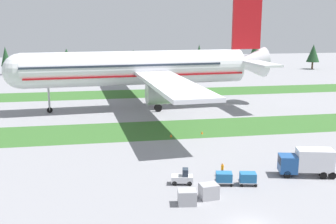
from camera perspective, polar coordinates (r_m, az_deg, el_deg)
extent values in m
cube|color=#336028|center=(75.42, 1.25, -2.38)|extent=(320.00, 13.31, 0.01)
cube|color=#336028|center=(112.69, -2.54, 2.64)|extent=(320.00, 13.31, 0.01)
cylinder|color=silver|center=(91.76, -4.48, 6.15)|extent=(49.33, 10.92, 7.55)
sphere|color=silver|center=(91.06, -19.91, 5.39)|extent=(7.40, 7.40, 7.40)
cone|color=silver|center=(99.63, 11.04, 6.80)|extent=(8.83, 7.73, 7.17)
cube|color=red|center=(91.92, -4.46, 5.34)|extent=(48.15, 10.98, 0.36)
cube|color=#283342|center=(91.22, -6.35, 6.67)|extent=(43.39, 10.58, 0.44)
cube|color=silver|center=(72.86, 0.48, 3.91)|extent=(10.01, 33.28, 0.68)
cylinder|color=#A3A3A8|center=(77.73, -1.26, 2.60)|extent=(5.05, 4.47, 4.15)
cube|color=silver|center=(112.12, -4.67, 6.94)|extent=(10.01, 33.28, 0.68)
cylinder|color=#A3A3A8|center=(107.39, -4.83, 5.35)|extent=(5.05, 4.47, 4.15)
cube|color=silver|center=(91.94, 12.87, 6.60)|extent=(5.16, 12.21, 0.48)
cube|color=silver|center=(106.84, 8.91, 7.57)|extent=(5.16, 12.21, 0.48)
cube|color=red|center=(98.90, 10.96, 12.35)|extent=(7.02, 1.30, 12.83)
cylinder|color=#A3A3A8|center=(91.33, -16.33, 2.55)|extent=(0.44, 0.44, 7.51)
cylinder|color=black|center=(92.03, -16.19, 0.25)|extent=(1.23, 0.50, 1.20)
cylinder|color=#A3A3A8|center=(88.77, -1.40, 2.86)|extent=(0.44, 0.44, 7.26)
cylinder|color=black|center=(89.46, -1.39, 0.57)|extent=(1.74, 0.71, 1.70)
cylinder|color=#A3A3A8|center=(97.52, -2.55, 3.74)|extent=(0.44, 0.44, 7.26)
cylinder|color=black|center=(98.15, -2.53, 1.65)|extent=(1.74, 0.71, 1.70)
cube|color=silver|center=(50.54, 1.98, -9.29)|extent=(2.81, 1.81, 0.77)
cube|color=#283342|center=(50.24, 2.43, -8.41)|extent=(0.91, 1.21, 0.90)
cylinder|color=black|center=(50.19, 0.92, -9.92)|extent=(0.63, 0.32, 0.60)
cylinder|color=black|center=(51.21, 0.94, -9.45)|extent=(0.63, 0.32, 0.60)
cylinder|color=black|center=(50.19, 3.03, -9.94)|extent=(0.63, 0.32, 0.60)
cylinder|color=black|center=(51.21, 3.01, -9.47)|extent=(0.63, 0.32, 0.60)
cube|color=#A3A3A8|center=(50.92, 7.80, -9.58)|extent=(2.46, 1.92, 0.10)
cube|color=#23669E|center=(50.70, 7.83, -8.95)|extent=(2.17, 1.69, 1.10)
cylinder|color=black|center=(50.28, 6.91, -10.10)|extent=(0.42, 0.20, 0.40)
cylinder|color=black|center=(51.55, 6.78, -9.51)|extent=(0.42, 0.20, 0.40)
cylinder|color=black|center=(50.46, 8.84, -10.08)|extent=(0.42, 0.20, 0.40)
cylinder|color=black|center=(51.72, 8.66, -9.49)|extent=(0.42, 0.20, 0.40)
cube|color=#A3A3A8|center=(51.30, 11.07, -9.54)|extent=(2.46, 1.92, 0.10)
cube|color=#23669E|center=(51.08, 11.10, -8.91)|extent=(2.17, 1.69, 1.10)
cylinder|color=black|center=(50.62, 10.24, -10.06)|extent=(0.42, 0.20, 0.40)
cylinder|color=black|center=(51.88, 10.02, -9.47)|extent=(0.42, 0.20, 0.40)
cylinder|color=black|center=(50.89, 12.13, -10.02)|extent=(0.42, 0.20, 0.40)
cylinder|color=black|center=(52.14, 11.87, -9.44)|extent=(0.42, 0.20, 0.40)
cube|color=#1E4C8E|center=(55.13, 16.38, -6.92)|extent=(2.69, 2.76, 2.20)
cube|color=#283342|center=(54.77, 15.32, -6.50)|extent=(0.57, 2.03, 0.97)
cube|color=silver|center=(55.77, 19.80, -6.29)|extent=(4.92, 3.31, 2.80)
cylinder|color=black|center=(54.54, 16.30, -8.37)|extent=(1.00, 0.52, 0.96)
cylinder|color=black|center=(56.37, 15.88, -7.64)|extent=(1.00, 0.52, 0.96)
cylinder|color=black|center=(55.68, 20.85, -8.26)|extent=(1.00, 0.52, 0.96)
cylinder|color=black|center=(57.47, 20.28, -7.56)|extent=(1.00, 0.52, 0.96)
cylinder|color=black|center=(56.01, 21.96, -8.23)|extent=(1.00, 0.52, 0.96)
cylinder|color=black|center=(57.80, 21.36, -7.54)|extent=(1.00, 0.52, 0.96)
cylinder|color=black|center=(53.50, 7.54, -8.43)|extent=(0.18, 0.18, 0.85)
cylinder|color=black|center=(53.69, 7.63, -8.35)|extent=(0.18, 0.18, 0.85)
cylinder|color=orange|center=(53.34, 7.61, -7.65)|extent=(0.36, 0.36, 0.62)
sphere|color=tan|center=(53.18, 7.62, -7.19)|extent=(0.24, 0.24, 0.24)
cylinder|color=orange|center=(53.15, 7.51, -7.76)|extent=(0.10, 0.10, 0.58)
cylinder|color=orange|center=(53.55, 7.70, -7.61)|extent=(0.10, 0.10, 0.58)
cube|color=#A3A3A8|center=(45.32, 2.68, -11.80)|extent=(2.18, 1.83, 1.64)
cube|color=#A3A3A8|center=(46.86, 5.73, -10.95)|extent=(2.17, 1.82, 1.71)
cone|color=orange|center=(70.28, 0.43, -3.30)|extent=(0.44, 0.44, 0.50)
cone|color=orange|center=(72.35, 4.78, -2.89)|extent=(0.44, 0.44, 0.48)
cylinder|color=#4C3823|center=(162.87, -21.58, 5.43)|extent=(0.70, 0.70, 3.16)
cone|color=#1E4223|center=(162.38, -21.73, 7.23)|extent=(3.65, 3.65, 7.17)
cylinder|color=#4C3823|center=(161.15, -13.88, 5.91)|extent=(0.70, 0.70, 3.38)
cone|color=#1E4223|center=(160.70, -13.97, 7.55)|extent=(5.07, 5.07, 5.84)
cylinder|color=#4C3823|center=(161.74, -4.84, 6.22)|extent=(0.70, 0.70, 3.18)
cone|color=#1E4223|center=(161.33, -4.87, 7.71)|extent=(5.04, 5.04, 5.25)
cylinder|color=#4C3823|center=(164.02, 4.33, 6.21)|extent=(0.70, 0.70, 2.51)
cone|color=#1E4223|center=(163.52, 4.36, 8.03)|extent=(3.63, 3.63, 7.95)
cylinder|color=#4C3823|center=(173.82, 11.98, 6.56)|extent=(0.70, 0.70, 3.88)
cone|color=#1E4223|center=(173.30, 12.07, 8.60)|extent=(4.60, 4.60, 8.55)
cylinder|color=#4C3823|center=(179.49, 19.50, 6.15)|extent=(0.70, 0.70, 2.98)
cone|color=#1E4223|center=(179.05, 19.62, 7.76)|extent=(5.20, 5.20, 7.13)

